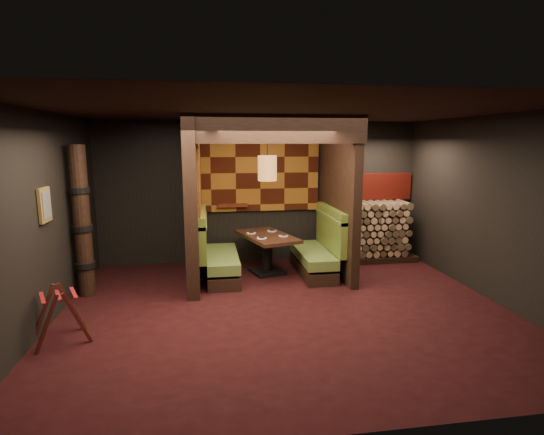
{
  "coord_description": "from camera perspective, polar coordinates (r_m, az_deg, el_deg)",
  "views": [
    {
      "loc": [
        -1.1,
        -5.81,
        2.44
      ],
      "look_at": [
        0.0,
        1.3,
        1.15
      ],
      "focal_mm": 28.0,
      "sensor_mm": 36.0,
      "label": 1
    }
  ],
  "objects": [
    {
      "name": "dining_table",
      "position": [
        7.93,
        -0.67,
        -3.99
      ],
      "size": [
        1.14,
        1.56,
        0.74
      ],
      "color": "black",
      "rests_on": "floor"
    },
    {
      "name": "wall_right",
      "position": [
        7.34,
        27.79,
        1.03
      ],
      "size": [
        0.02,
        5.5,
        2.85
      ],
      "primitive_type": "cube",
      "color": "black",
      "rests_on": "ground"
    },
    {
      "name": "tapa_back_panel",
      "position": [
        8.61,
        -1.61,
        6.03
      ],
      "size": [
        2.4,
        0.06,
        1.55
      ],
      "primitive_type": "cube",
      "color": "#90561B",
      "rests_on": "wall_back"
    },
    {
      "name": "tapa_side_panel",
      "position": [
        7.66,
        -9.78,
        5.6
      ],
      "size": [
        0.04,
        1.85,
        1.45
      ],
      "primitive_type": "cube",
      "color": "#90561B",
      "rests_on": "partition_left"
    },
    {
      "name": "pendant_lamp",
      "position": [
        7.65,
        -0.64,
        6.65
      ],
      "size": [
        0.34,
        0.34,
        1.1
      ],
      "color": "#9A622E",
      "rests_on": "ceiling"
    },
    {
      "name": "luggage_rack",
      "position": [
        5.94,
        -26.63,
        -11.43
      ],
      "size": [
        0.8,
        0.7,
        0.73
      ],
      "color": "#481811",
      "rests_on": "floor"
    },
    {
      "name": "place_settings",
      "position": [
        7.87,
        -0.67,
        -2.25
      ],
      "size": [
        0.74,
        0.77,
        0.03
      ],
      "color": "white",
      "rests_on": "dining_table"
    },
    {
      "name": "wall_front",
      "position": [
        3.4,
        10.62,
        -7.41
      ],
      "size": [
        6.5,
        0.02,
        2.85
      ],
      "primitive_type": "cube",
      "color": "black",
      "rests_on": "ground"
    },
    {
      "name": "mosaic_header",
      "position": [
        9.19,
        12.9,
        4.06
      ],
      "size": [
        1.83,
        0.1,
        0.56
      ],
      "primitive_type": "cube",
      "color": "maroon",
      "rests_on": "wall_back"
    },
    {
      "name": "header_beam",
      "position": [
        6.6,
        0.6,
        11.81
      ],
      "size": [
        2.85,
        0.18,
        0.44
      ],
      "primitive_type": "cube",
      "color": "black",
      "rests_on": "partition_left"
    },
    {
      "name": "booth_bench_right",
      "position": [
        8.0,
        6.24,
        -4.67
      ],
      "size": [
        0.68,
        1.6,
        1.14
      ],
      "color": "black",
      "rests_on": "floor"
    },
    {
      "name": "lacquer_shelf",
      "position": [
        8.57,
        -5.36,
        1.67
      ],
      "size": [
        0.6,
        0.12,
        0.07
      ],
      "primitive_type": "cube",
      "color": "#561F13",
      "rests_on": "wall_back"
    },
    {
      "name": "partition_right",
      "position": [
        7.95,
        8.86,
        2.71
      ],
      "size": [
        0.15,
        2.1,
        2.85
      ],
      "primitive_type": "cube",
      "color": "black",
      "rests_on": "floor"
    },
    {
      "name": "firewood_stack",
      "position": [
        9.02,
        13.44,
        -1.81
      ],
      "size": [
        1.73,
        0.7,
        1.22
      ],
      "color": "black",
      "rests_on": "floor"
    },
    {
      "name": "ceiling",
      "position": [
        5.93,
        1.98,
        14.21
      ],
      "size": [
        6.5,
        5.5,
        0.02
      ],
      "primitive_type": "cube",
      "color": "black",
      "rests_on": "ground"
    },
    {
      "name": "bay_front_post",
      "position": [
        8.23,
        8.91,
        2.95
      ],
      "size": [
        0.08,
        0.08,
        2.85
      ],
      "primitive_type": "cube",
      "color": "black",
      "rests_on": "floor"
    },
    {
      "name": "totem_column",
      "position": [
        7.29,
        -24.16,
        -0.64
      ],
      "size": [
        0.31,
        0.31,
        2.4
      ],
      "color": "black",
      "rests_on": "floor"
    },
    {
      "name": "framed_picture",
      "position": [
        6.33,
        -28.23,
        1.5
      ],
      "size": [
        0.05,
        0.36,
        0.46
      ],
      "color": "olive",
      "rests_on": "wall_left"
    },
    {
      "name": "partition_left",
      "position": [
        7.54,
        -10.62,
        2.25
      ],
      "size": [
        0.2,
        2.2,
        2.85
      ],
      "primitive_type": "cube",
      "color": "black",
      "rests_on": "floor"
    },
    {
      "name": "booth_bench_left",
      "position": [
        7.74,
        -7.48,
        -5.21
      ],
      "size": [
        0.68,
        1.6,
        1.14
      ],
      "color": "black",
      "rests_on": "floor"
    },
    {
      "name": "wall_left",
      "position": [
        6.28,
        -28.75,
        -0.41
      ],
      "size": [
        0.02,
        5.5,
        2.85
      ],
      "primitive_type": "cube",
      "color": "black",
      "rests_on": "ground"
    },
    {
      "name": "wall_back",
      "position": [
        8.7,
        -1.47,
        3.46
      ],
      "size": [
        6.5,
        0.02,
        2.85
      ],
      "primitive_type": "cube",
      "color": "black",
      "rests_on": "ground"
    },
    {
      "name": "floor",
      "position": [
        6.4,
        1.82,
        -12.34
      ],
      "size": [
        6.5,
        5.5,
        0.02
      ],
      "primitive_type": "cube",
      "color": "black",
      "rests_on": "ground"
    }
  ]
}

